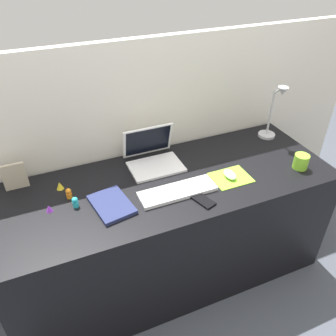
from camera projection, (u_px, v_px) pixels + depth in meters
The scene contains 16 objects.
ground_plane at pixel (169, 269), 2.30m from camera, with size 6.00×6.00×0.00m, color #474C56.
back_wall at pixel (146, 152), 2.18m from camera, with size 3.06×0.05×1.41m, color silver.
desk at pixel (169, 230), 2.09m from camera, with size 1.86×0.69×0.74m, color black.
laptop at pixel (152, 155), 1.99m from camera, with size 0.30×0.26×0.21m.
keyboard at pixel (177, 192), 1.78m from camera, with size 0.41×0.13×0.02m, color white.
mousepad at pixel (231, 177), 1.90m from camera, with size 0.21×0.17×0.00m, color #8CDB33.
mouse at pixel (230, 174), 1.89m from camera, with size 0.06×0.10×0.03m, color white.
cell_phone at pixel (203, 200), 1.73m from camera, with size 0.06×0.13×0.01m, color black.
desk_lamp at pixel (274, 114), 2.15m from camera, with size 0.11×0.16×0.37m.
notebook_pad at pixel (112, 205), 1.70m from camera, with size 0.17×0.24×0.02m, color navy.
picture_frame at pixel (15, 176), 1.78m from camera, with size 0.12×0.02×0.15m, color #B2A58C.
coffee_mug at pixel (301, 162), 1.95m from camera, with size 0.08×0.08×0.09m, color #8CDB33.
toy_figurine_purple at pixel (49, 208), 1.66m from camera, with size 0.03×0.03×0.04m, color purple.
toy_figurine_yellow at pixel (60, 186), 1.81m from camera, with size 0.04×0.04×0.04m, color yellow.
toy_figurine_orange at pixel (69, 193), 1.74m from camera, with size 0.03×0.03×0.06m.
toy_figurine_cyan at pixel (75, 202), 1.69m from camera, with size 0.03×0.03×0.06m.
Camera 1 is at (-0.59, -1.37, 1.87)m, focal length 36.68 mm.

